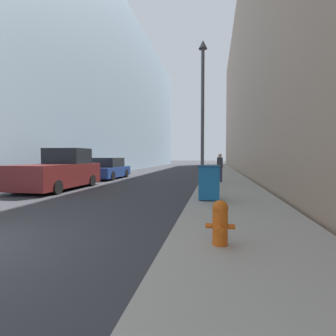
# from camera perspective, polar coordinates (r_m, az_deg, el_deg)

# --- Properties ---
(sidewalk_right) EXTENTS (3.19, 60.00, 0.14)m
(sidewalk_right) POSITION_cam_1_polar(r_m,az_deg,el_deg) (21.44, 12.03, -1.80)
(sidewalk_right) COLOR #9E998E
(sidewalk_right) RESTS_ON ground
(building_left_glass) EXTENTS (12.00, 60.00, 19.24)m
(building_left_glass) POSITION_cam_1_polar(r_m,az_deg,el_deg) (34.32, -18.50, 15.81)
(building_left_glass) COLOR #849EB2
(building_left_glass) RESTS_ON ground
(building_right_stone) EXTENTS (12.00, 60.00, 20.10)m
(building_right_stone) POSITION_cam_1_polar(r_m,az_deg,el_deg) (31.68, 26.45, 17.62)
(building_right_stone) COLOR #9E7F66
(building_right_stone) RESTS_ON ground
(fire_hydrant) EXTENTS (0.50, 0.39, 0.78)m
(fire_hydrant) POSITION_cam_1_polar(r_m,az_deg,el_deg) (4.71, 11.29, -11.33)
(fire_hydrant) COLOR #D15614
(fire_hydrant) RESTS_ON sidewalk_right
(trash_bin) EXTENTS (0.73, 0.66, 1.22)m
(trash_bin) POSITION_cam_1_polar(r_m,az_deg,el_deg) (9.34, 8.95, -3.07)
(trash_bin) COLOR #19609E
(trash_bin) RESTS_ON sidewalk_right
(lamppost) EXTENTS (0.38, 0.38, 6.58)m
(lamppost) POSITION_cam_1_polar(r_m,az_deg,el_deg) (11.88, 7.53, 12.93)
(lamppost) COLOR #4C4C51
(lamppost) RESTS_ON sidewalk_right
(pickup_truck) EXTENTS (2.25, 5.30, 2.11)m
(pickup_truck) POSITION_cam_1_polar(r_m,az_deg,el_deg) (14.52, -22.55, -0.75)
(pickup_truck) COLOR #561919
(pickup_truck) RESTS_ON ground
(parked_sedan_near) EXTENTS (1.87, 4.69, 1.57)m
(parked_sedan_near) POSITION_cam_1_polar(r_m,az_deg,el_deg) (20.14, -12.69, -0.24)
(parked_sedan_near) COLOR navy
(parked_sedan_near) RESTS_ON ground
(pedestrian_on_sidewalk) EXTENTS (0.34, 0.22, 1.70)m
(pedestrian_on_sidewalk) POSITION_cam_1_polar(r_m,az_deg,el_deg) (16.10, 11.21, 0.07)
(pedestrian_on_sidewalk) COLOR #2D3347
(pedestrian_on_sidewalk) RESTS_ON sidewalk_right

